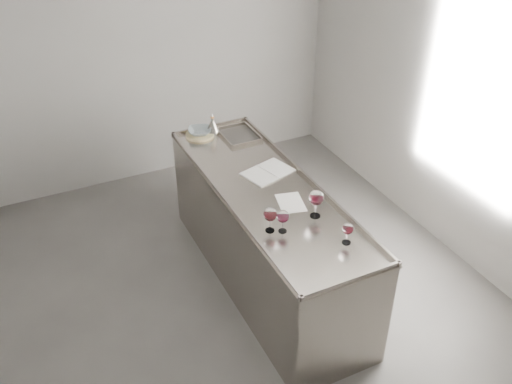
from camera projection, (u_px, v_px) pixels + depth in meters
name	position (u px, v px, depth m)	size (l,w,h in m)	color
room_shell	(221.00, 171.00, 3.83)	(4.54, 5.04, 2.84)	#4E4C49
counter	(266.00, 236.00, 4.75)	(0.77, 2.42, 0.97)	gray
wine_glass_left	(270.00, 215.00, 3.97)	(0.10, 0.10, 0.19)	white
wine_glass_middle	(283.00, 217.00, 3.97)	(0.09, 0.09, 0.17)	white
wine_glass_right	(316.00, 198.00, 4.11)	(0.11, 0.11, 0.22)	white
wine_glass_small	(348.00, 229.00, 3.87)	(0.08, 0.08, 0.16)	white
notebook	(268.00, 172.00, 4.70)	(0.45, 0.37, 0.02)	silver
loose_paper_top	(291.00, 203.00, 4.33)	(0.19, 0.27, 0.00)	silver
trivet	(200.00, 135.00, 5.25)	(0.26, 0.26, 0.02)	#C7B680
ceramic_bowl	(200.00, 131.00, 5.23)	(0.21, 0.21, 0.05)	gray
wine_funnel	(213.00, 127.00, 5.26)	(0.14, 0.14, 0.21)	gray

